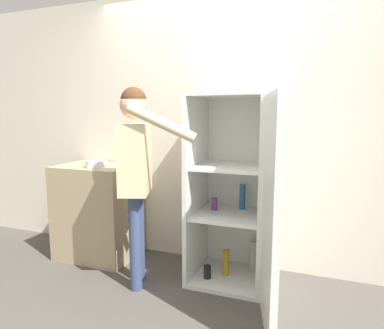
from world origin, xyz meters
name	(u,v)px	position (x,y,z in m)	size (l,w,h in m)	color
ground_plane	(185,313)	(0.00, 0.00, 0.00)	(12.00, 12.00, 0.00)	#4C4742
wall_back	(224,130)	(0.00, 0.98, 1.27)	(7.00, 0.06, 2.55)	beige
refrigerator	(239,194)	(0.26, 0.54, 0.78)	(0.83, 1.22, 1.59)	white
person	(136,161)	(-0.52, 0.26, 1.05)	(0.72, 0.49, 1.63)	#384770
counter	(98,211)	(-1.19, 0.65, 0.46)	(0.74, 0.57, 0.93)	tan
bowl	(96,164)	(-1.12, 0.54, 0.96)	(0.19, 0.19, 0.07)	white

